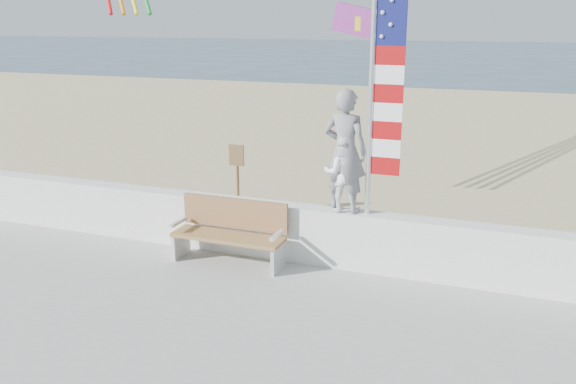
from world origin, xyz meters
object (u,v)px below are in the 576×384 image
object	(u,v)px
child	(343,173)
bench	(230,231)
adult	(345,151)
flag	(380,86)

from	to	relation	value
child	bench	bearing A→B (deg)	1.77
adult	flag	world-z (taller)	flag
adult	bench	distance (m)	2.21
adult	flag	xyz separation A→B (m)	(0.49, -0.00, 0.98)
child	bench	xyz separation A→B (m)	(-1.69, -0.45, -0.98)
adult	child	size ratio (longest dim) A/B	1.58
child	bench	size ratio (longest dim) A/B	0.66
bench	adult	bearing A→B (deg)	14.85
child	flag	xyz separation A→B (m)	(0.52, -0.00, 1.32)
child	adult	bearing A→B (deg)	166.68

